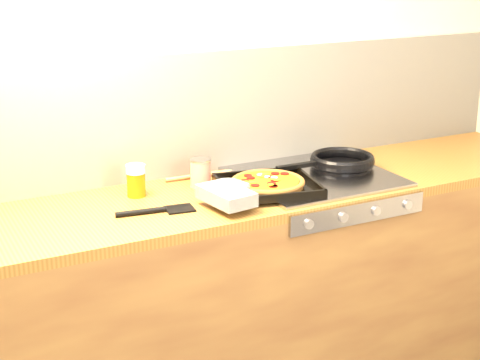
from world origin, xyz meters
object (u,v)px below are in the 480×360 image
pizza_on_tray (256,186)px  juice_glass (136,180)px  frying_pan (341,162)px  tomato_can (201,173)px

pizza_on_tray → juice_glass: size_ratio=4.15×
pizza_on_tray → frying_pan: size_ratio=1.13×
pizza_on_tray → frying_pan: 0.49m
frying_pan → juice_glass: (-0.87, 0.08, 0.02)m
pizza_on_tray → tomato_can: tomato_can is taller
frying_pan → tomato_can: tomato_can is taller
juice_glass → frying_pan: bearing=-5.5°
pizza_on_tray → juice_glass: (-0.40, 0.21, 0.02)m
frying_pan → juice_glass: 0.88m
frying_pan → tomato_can: size_ratio=3.92×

